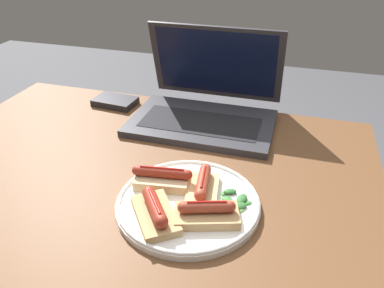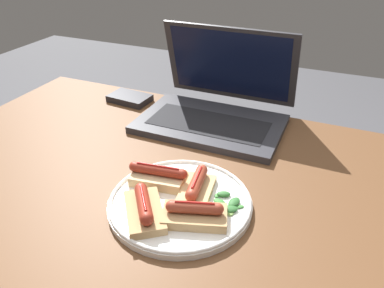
{
  "view_description": "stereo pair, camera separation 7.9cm",
  "coord_description": "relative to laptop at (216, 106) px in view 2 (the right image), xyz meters",
  "views": [
    {
      "loc": [
        0.31,
        -0.61,
        1.22
      ],
      "look_at": [
        0.12,
        0.04,
        0.81
      ],
      "focal_mm": 35.0,
      "sensor_mm": 36.0,
      "label": 1
    },
    {
      "loc": [
        0.39,
        -0.58,
        1.22
      ],
      "look_at": [
        0.12,
        0.04,
        0.81
      ],
      "focal_mm": 35.0,
      "sensor_mm": 36.0,
      "label": 2
    }
  ],
  "objects": [
    {
      "name": "desk",
      "position": [
        -0.09,
        -0.27,
        -0.15
      ],
      "size": [
        1.04,
        0.75,
        0.75
      ],
      "color": "brown",
      "rests_on": "ground_plane"
    },
    {
      "name": "laptop",
      "position": [
        0.0,
        0.0,
        0.0
      ],
      "size": [
        0.37,
        0.29,
        0.23
      ],
      "color": "#2D2D33",
      "rests_on": "desk"
    },
    {
      "name": "plate",
      "position": [
        0.06,
        -0.36,
        -0.03
      ],
      "size": [
        0.27,
        0.27,
        0.02
      ],
      "color": "white",
      "rests_on": "desk"
    },
    {
      "name": "sausage_toast_left",
      "position": [
        0.08,
        -0.32,
        -0.02
      ],
      "size": [
        0.07,
        0.11,
        0.04
      ],
      "rotation": [
        0.0,
        0.0,
        4.86
      ],
      "color": "tan",
      "rests_on": "plate"
    },
    {
      "name": "sausage_toast_middle",
      "position": [
        0.02,
        -0.42,
        -0.02
      ],
      "size": [
        0.12,
        0.13,
        0.04
      ],
      "rotation": [
        0.0,
        0.0,
        2.21
      ],
      "color": "tan",
      "rests_on": "plate"
    },
    {
      "name": "sausage_toast_right",
      "position": [
        -0.0,
        -0.32,
        -0.01
      ],
      "size": [
        0.12,
        0.07,
        0.04
      ],
      "rotation": [
        0.0,
        0.0,
        3.28
      ],
      "color": "#D6B784",
      "rests_on": "plate"
    },
    {
      "name": "sausage_toast_extra",
      "position": [
        0.11,
        -0.4,
        -0.02
      ],
      "size": [
        0.13,
        0.09,
        0.04
      ],
      "rotation": [
        0.0,
        0.0,
        0.31
      ],
      "color": "tan",
      "rests_on": "plate"
    },
    {
      "name": "salad_pile",
      "position": [
        0.15,
        -0.34,
        -0.03
      ],
      "size": [
        0.06,
        0.07,
        0.01
      ],
      "color": "#2D662D",
      "rests_on": "plate"
    },
    {
      "name": "external_drive",
      "position": [
        -0.28,
        0.02,
        -0.03
      ],
      "size": [
        0.13,
        0.09,
        0.02
      ],
      "rotation": [
        0.0,
        0.0,
        -0.08
      ],
      "color": "#232328",
      "rests_on": "desk"
    }
  ]
}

